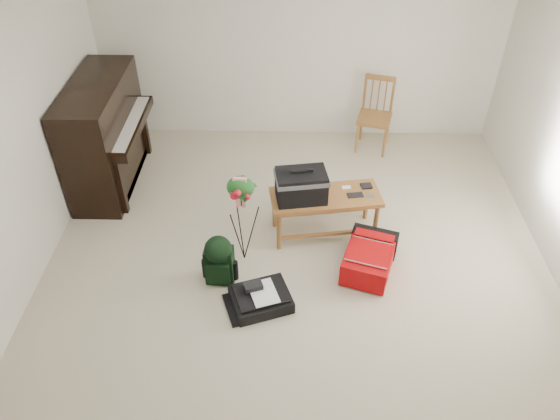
{
  "coord_description": "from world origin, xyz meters",
  "views": [
    {
      "loc": [
        -0.08,
        -3.66,
        3.89
      ],
      "look_at": [
        -0.17,
        0.35,
        0.59
      ],
      "focal_mm": 35.0,
      "sensor_mm": 36.0,
      "label": 1
    }
  ],
  "objects_px": {
    "piano": "(106,137)",
    "bench": "(309,187)",
    "dining_chair": "(374,116)",
    "flower_stand": "(242,220)",
    "green_backpack": "(219,258)",
    "black_duffel": "(261,298)",
    "red_suitcase": "(369,255)"
  },
  "relations": [
    {
      "from": "dining_chair",
      "to": "red_suitcase",
      "type": "bearing_deg",
      "value": -82.56
    },
    {
      "from": "black_duffel",
      "to": "dining_chair",
      "type": "bearing_deg",
      "value": 44.65
    },
    {
      "from": "dining_chair",
      "to": "bench",
      "type": "bearing_deg",
      "value": -102.33
    },
    {
      "from": "red_suitcase",
      "to": "green_backpack",
      "type": "relative_size",
      "value": 1.44
    },
    {
      "from": "flower_stand",
      "to": "dining_chair",
      "type": "bearing_deg",
      "value": 59.63
    },
    {
      "from": "black_duffel",
      "to": "flower_stand",
      "type": "bearing_deg",
      "value": 88.47
    },
    {
      "from": "bench",
      "to": "green_backpack",
      "type": "height_order",
      "value": "bench"
    },
    {
      "from": "black_duffel",
      "to": "flower_stand",
      "type": "relative_size",
      "value": 0.61
    },
    {
      "from": "piano",
      "to": "flower_stand",
      "type": "height_order",
      "value": "piano"
    },
    {
      "from": "bench",
      "to": "black_duffel",
      "type": "relative_size",
      "value": 1.85
    },
    {
      "from": "red_suitcase",
      "to": "black_duffel",
      "type": "relative_size",
      "value": 1.21
    },
    {
      "from": "bench",
      "to": "dining_chair",
      "type": "xyz_separation_m",
      "value": [
        0.86,
        1.72,
        -0.15
      ]
    },
    {
      "from": "piano",
      "to": "red_suitcase",
      "type": "bearing_deg",
      "value": -25.65
    },
    {
      "from": "dining_chair",
      "to": "piano",
      "type": "bearing_deg",
      "value": -151.35
    },
    {
      "from": "black_duffel",
      "to": "piano",
      "type": "bearing_deg",
      "value": 114.3
    },
    {
      "from": "piano",
      "to": "flower_stand",
      "type": "distance_m",
      "value": 2.11
    },
    {
      "from": "bench",
      "to": "red_suitcase",
      "type": "relative_size",
      "value": 1.52
    },
    {
      "from": "piano",
      "to": "black_duffel",
      "type": "relative_size",
      "value": 2.37
    },
    {
      "from": "piano",
      "to": "dining_chair",
      "type": "height_order",
      "value": "piano"
    },
    {
      "from": "flower_stand",
      "to": "red_suitcase",
      "type": "bearing_deg",
      "value": 1.29
    },
    {
      "from": "dining_chair",
      "to": "flower_stand",
      "type": "distance_m",
      "value": 2.59
    },
    {
      "from": "dining_chair",
      "to": "black_duffel",
      "type": "distance_m",
      "value": 3.04
    },
    {
      "from": "dining_chair",
      "to": "flower_stand",
      "type": "bearing_deg",
      "value": -111.03
    },
    {
      "from": "piano",
      "to": "bench",
      "type": "distance_m",
      "value": 2.47
    },
    {
      "from": "red_suitcase",
      "to": "black_duffel",
      "type": "height_order",
      "value": "red_suitcase"
    },
    {
      "from": "red_suitcase",
      "to": "piano",
      "type": "bearing_deg",
      "value": 172.29
    },
    {
      "from": "bench",
      "to": "dining_chair",
      "type": "relative_size",
      "value": 1.26
    },
    {
      "from": "piano",
      "to": "red_suitcase",
      "type": "relative_size",
      "value": 1.95
    },
    {
      "from": "bench",
      "to": "green_backpack",
      "type": "xyz_separation_m",
      "value": [
        -0.84,
        -0.71,
        -0.31
      ]
    },
    {
      "from": "piano",
      "to": "green_backpack",
      "type": "distance_m",
      "value": 2.2
    },
    {
      "from": "red_suitcase",
      "to": "black_duffel",
      "type": "bearing_deg",
      "value": -135.25
    },
    {
      "from": "red_suitcase",
      "to": "green_backpack",
      "type": "xyz_separation_m",
      "value": [
        -1.44,
        -0.23,
        0.15
      ]
    }
  ]
}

